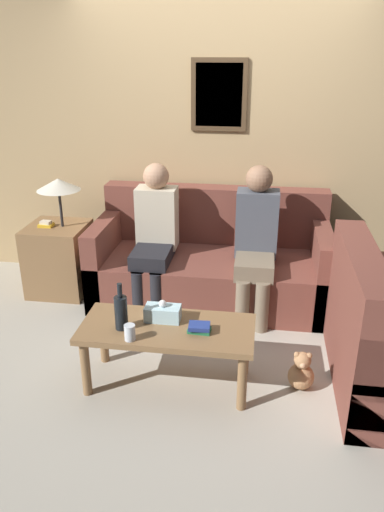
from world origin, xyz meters
TOP-DOWN VIEW (x-y plane):
  - ground_plane at (0.00, 0.00)m, footprint 16.00×16.00m
  - wall_back at (0.00, 1.03)m, footprint 9.00×0.08m
  - couch_main at (0.00, 0.55)m, footprint 2.00×0.92m
  - coffee_table at (-0.14, -0.75)m, footprint 1.11×0.49m
  - side_table_with_lamp at (-1.37, 0.47)m, footprint 0.51×0.51m
  - wine_bottle at (-0.42, -0.81)m, footprint 0.08×0.08m
  - drinking_glass at (-0.33, -0.94)m, footprint 0.07×0.07m
  - book_stack at (0.07, -0.79)m, footprint 0.15×0.11m
  - tissue_box at (-0.18, -0.68)m, footprint 0.23×0.12m
  - person_left at (-0.47, 0.40)m, footprint 0.34×0.62m
  - person_right at (0.38, 0.34)m, footprint 0.34×0.60m
  - teddy_bear at (0.73, -0.68)m, footprint 0.17×0.17m

SIDE VIEW (x-z plane):
  - ground_plane at x=0.00m, z-range 0.00..0.00m
  - teddy_bear at x=0.73m, z-range -0.02..0.25m
  - couch_main at x=0.00m, z-range -0.15..0.78m
  - side_table_with_lamp at x=-1.37m, z-range -0.16..0.90m
  - coffee_table at x=-0.14m, z-range 0.15..0.59m
  - book_stack at x=0.07m, z-range 0.44..0.49m
  - drinking_glass at x=-0.33m, z-range 0.44..0.54m
  - tissue_box at x=-0.18m, z-range 0.42..0.56m
  - wine_bottle at x=-0.42m, z-range 0.40..0.71m
  - person_left at x=-0.47m, z-range 0.05..1.25m
  - person_right at x=0.38m, z-range 0.05..1.27m
  - wall_back at x=0.00m, z-range 0.00..2.60m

